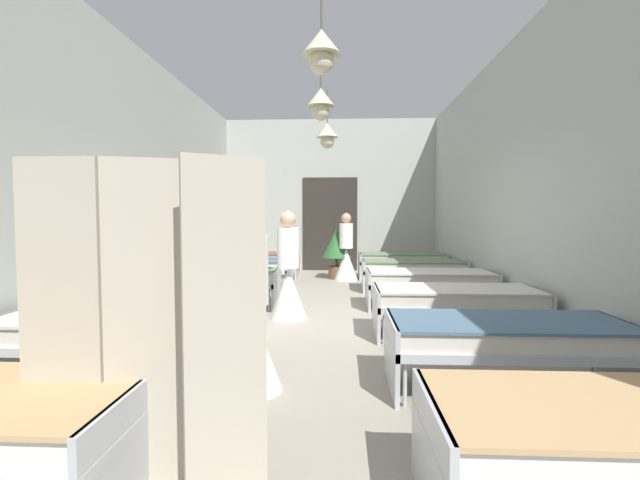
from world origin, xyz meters
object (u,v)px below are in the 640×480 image
patient_seated_primary (238,251)px  bed_right_row_1 (508,336)px  nurse_mid_aisle (288,280)px  bed_right_row_4 (413,267)px  bed_right_row_3 (429,280)px  bed_left_row_1 (111,331)px  nurse_far_aisle (346,256)px  nurse_near_aisle (250,325)px  bed_right_row_2 (456,299)px  bed_left_row_2 (180,297)px  privacy_screen (144,327)px  bed_right_row_5 (401,259)px  bed_left_row_3 (217,278)px  bed_left_row_5 (257,259)px  potted_plant (337,246)px  bed_left_row_4 (241,266)px

patient_seated_primary → bed_right_row_1: bearing=-46.9°
nurse_mid_aisle → bed_right_row_4: bearing=-105.0°
bed_right_row_3 → patient_seated_primary: 2.96m
bed_left_row_1 → bed_right_row_4: same height
nurse_far_aisle → bed_right_row_1: bearing=-178.5°
nurse_near_aisle → nurse_far_aisle: same height
bed_right_row_3 → bed_right_row_2: bearing=-90.0°
bed_right_row_1 → nurse_near_aisle: 2.08m
bed_left_row_2 → nurse_far_aisle: (2.04, 4.49, 0.09)m
bed_right_row_4 → privacy_screen: privacy_screen is taller
bed_right_row_4 → bed_right_row_3: bearing=-90.0°
bed_left_row_1 → nurse_mid_aisle: size_ratio=1.28×
bed_right_row_5 → nurse_mid_aisle: size_ratio=1.28×
bed_left_row_3 → bed_left_row_1: bearing=-90.0°
bed_right_row_4 → bed_left_row_5: 3.64m
bed_left_row_2 → nurse_near_aisle: (1.21, -1.69, 0.09)m
bed_left_row_3 → bed_right_row_3: size_ratio=1.00×
bed_left_row_2 → bed_left_row_3: same height
bed_left_row_1 → potted_plant: potted_plant is taller
bed_left_row_3 → nurse_far_aisle: size_ratio=1.28×
nurse_mid_aisle → bed_left_row_3: bearing=-6.9°
bed_right_row_5 → nurse_far_aisle: nurse_far_aisle is taller
bed_left_row_5 → patient_seated_primary: (0.35, -3.23, 0.43)m
bed_left_row_1 → bed_left_row_2: same height
bed_right_row_5 → nurse_near_aisle: bearing=-107.8°
bed_right_row_5 → privacy_screen: bearing=-106.6°
bed_left_row_1 → bed_left_row_4: (0.00, 4.77, 0.00)m
bed_right_row_2 → potted_plant: (-1.45, 4.68, 0.29)m
nurse_near_aisle → bed_left_row_1: bearing=79.5°
bed_right_row_5 → patient_seated_primary: (-2.93, -3.23, 0.43)m
bed_right_row_1 → bed_right_row_2: same height
bed_left_row_3 → nurse_far_aisle: nurse_far_aisle is taller
bed_left_row_5 → nurse_far_aisle: nurse_far_aisle is taller
bed_left_row_2 → bed_left_row_1: bearing=-90.0°
bed_right_row_3 → privacy_screen: size_ratio=1.12×
bed_left_row_2 → nurse_mid_aisle: nurse_mid_aisle is taller
nurse_far_aisle → bed_left_row_3: bearing=134.9°
privacy_screen → bed_left_row_2: bearing=91.2°
bed_left_row_4 → bed_right_row_4: same height
bed_left_row_1 → nurse_far_aisle: bearing=71.4°
bed_left_row_4 → bed_left_row_5: size_ratio=1.00×
bed_right_row_2 → bed_right_row_3: bearing=90.0°
bed_left_row_4 → privacy_screen: 6.29m
nurse_far_aisle → bed_left_row_2: bearing=145.6°
bed_left_row_5 → patient_seated_primary: bearing=-83.8°
bed_left_row_1 → bed_right_row_4: (3.28, 4.77, 0.00)m
bed_left_row_3 → bed_left_row_4: (0.00, 1.59, 0.00)m
bed_right_row_1 → bed_left_row_4: 5.79m
bed_right_row_3 → patient_seated_primary: size_ratio=2.37×
nurse_mid_aisle → privacy_screen: bearing=112.2°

